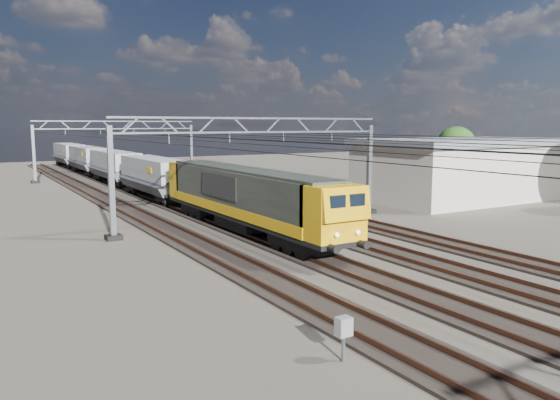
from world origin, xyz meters
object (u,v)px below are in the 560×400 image
industrial_shed (463,169)px  hopper_wagon_fourth (69,153)px  hopper_wagon_mid (115,165)px  hopper_wagon_third (88,158)px  hopper_wagon_lead (155,175)px  tree_far (459,148)px  trackside_cabinet (344,328)px  locomotive (245,196)px  catenary_gantry_mid (257,166)px  catenary_gantry_far (118,147)px

industrial_shed → hopper_wagon_fourth: bearing=113.1°
hopper_wagon_mid → hopper_wagon_third: (0.00, 14.20, 0.00)m
hopper_wagon_lead → tree_far: 32.88m
trackside_cabinet → locomotive: bearing=69.6°
locomotive → hopper_wagon_lead: 17.70m
trackside_cabinet → tree_far: tree_far is taller
locomotive → hopper_wagon_lead: size_ratio=1.62×
catenary_gantry_mid → tree_far: size_ratio=3.08×
catenary_gantry_far → industrial_shed: catenary_gantry_far is taller
catenary_gantry_mid → locomotive: (-2.00, -2.14, -1.58)m
trackside_cabinet → hopper_wagon_fourth: bearing=83.9°
hopper_wagon_third → tree_far: bearing=-46.6°
catenary_gantry_far → locomotive: size_ratio=0.94×
catenary_gantry_mid → hopper_wagon_third: bearing=92.6°
catenary_gantry_far → trackside_cabinet: (-8.01, -55.96, -2.91)m
tree_far → hopper_wagon_lead: bearing=169.9°
hopper_wagon_lead → trackside_cabinet: hopper_wagon_lead is taller
trackside_cabinet → tree_far: bearing=36.1°
catenary_gantry_far → trackside_cabinet: catenary_gantry_far is taller
trackside_cabinet → industrial_shed: size_ratio=0.07×
catenary_gantry_mid → hopper_wagon_lead: bearing=97.3°
hopper_wagon_mid → hopper_wagon_third: same height
hopper_wagon_third → tree_far: tree_far is taller
catenary_gantry_mid → industrial_shed: bearing=5.2°
hopper_wagon_third → industrial_shed: bearing=-60.2°
locomotive → tree_far: tree_far is taller
locomotive → hopper_wagon_mid: (-0.00, 31.90, -0.09)m
industrial_shed → trackside_cabinet: bearing=-143.8°
hopper_wagon_fourth → industrial_shed: bearing=-66.9°
tree_far → trackside_cabinet: bearing=-142.2°
catenary_gantry_far → tree_far: bearing=-40.8°
industrial_shed → hopper_wagon_third: bearing=119.8°
hopper_wagon_mid → hopper_wagon_fourth: 28.40m
catenary_gantry_mid → hopper_wagon_lead: catenary_gantry_mid is taller
locomotive → hopper_wagon_third: (-0.00, 46.10, -0.09)m
hopper_wagon_third → tree_far: size_ratio=2.01×
catenary_gantry_mid → trackside_cabinet: catenary_gantry_mid is taller
catenary_gantry_mid → tree_far: (30.32, 9.79, 0.20)m
catenary_gantry_mid → catenary_gantry_far: (0.00, 36.00, 0.00)m
catenary_gantry_far → hopper_wagon_mid: (-2.00, -6.24, -1.67)m
tree_far → hopper_wagon_third: bearing=133.4°
hopper_wagon_lead → hopper_wagon_third: size_ratio=1.00×
industrial_shed → hopper_wagon_lead: bearing=150.5°
catenary_gantry_mid → tree_far: catenary_gantry_mid is taller
hopper_wagon_fourth → tree_far: tree_far is taller
hopper_wagon_fourth → tree_far: size_ratio=2.01×
hopper_wagon_mid → industrial_shed: 36.70m
hopper_wagon_third → industrial_shed: industrial_shed is taller
catenary_gantry_mid → hopper_wagon_third: (-2.00, 43.96, -1.67)m
hopper_wagon_fourth → industrial_shed: size_ratio=0.70×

